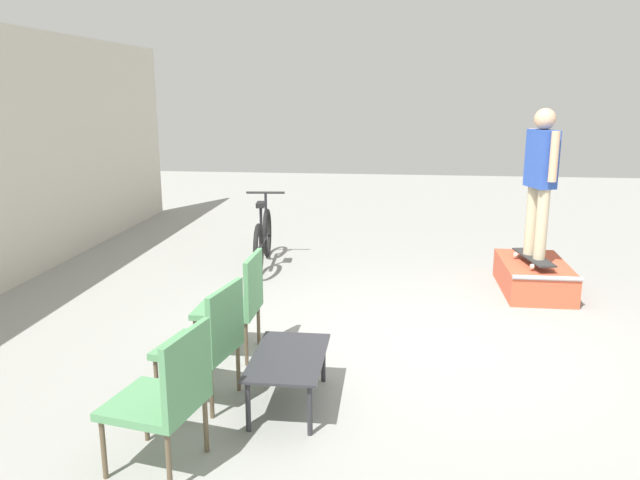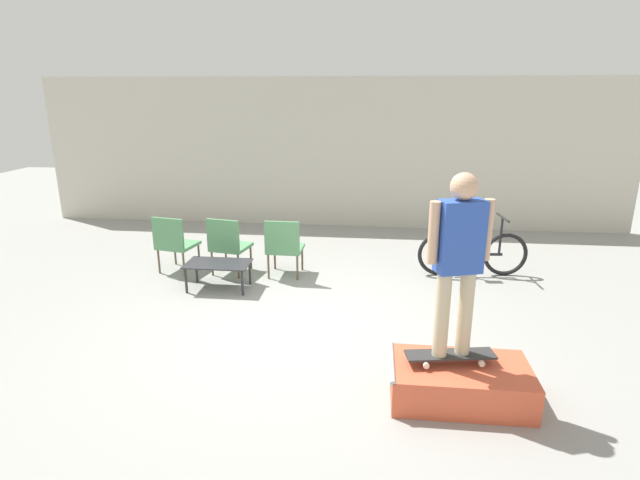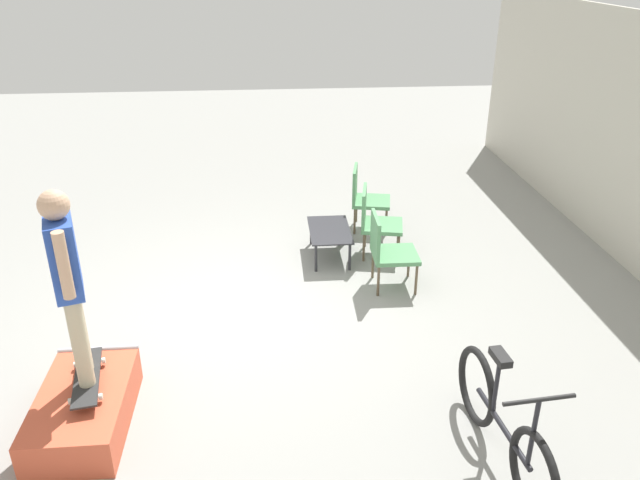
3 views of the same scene
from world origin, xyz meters
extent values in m
plane|color=gray|center=(0.00, 0.00, 0.00)|extent=(24.00, 24.00, 0.00)
cube|color=#DB5638|center=(1.75, -1.27, 0.17)|extent=(1.24, 0.72, 0.34)
cylinder|color=#B7B7BC|center=(1.13, -1.27, 0.34)|extent=(0.05, 0.72, 0.05)
cube|color=#2D2D2D|center=(1.66, -1.23, 0.43)|extent=(0.83, 0.34, 0.02)
cylinder|color=white|center=(1.88, -1.07, 0.39)|extent=(0.06, 0.04, 0.05)
cylinder|color=white|center=(1.92, -1.30, 0.39)|extent=(0.06, 0.04, 0.05)
cylinder|color=white|center=(1.39, -1.16, 0.39)|extent=(0.06, 0.04, 0.05)
cylinder|color=white|center=(1.43, -1.39, 0.39)|extent=(0.06, 0.04, 0.05)
cylinder|color=#C6B793|center=(1.55, -1.26, 0.83)|extent=(0.13, 0.13, 0.79)
cylinder|color=#C6B793|center=(1.76, -1.20, 0.83)|extent=(0.13, 0.13, 0.79)
cube|color=#2D51B7|center=(1.66, -1.23, 1.54)|extent=(0.42, 0.30, 0.62)
cylinder|color=#D8A884|center=(1.43, -1.30, 1.58)|extent=(0.09, 0.09, 0.53)
cylinder|color=#D8A884|center=(1.88, -1.16, 1.58)|extent=(0.09, 0.09, 0.53)
sphere|color=#D8A884|center=(1.66, -1.23, 1.96)|extent=(0.23, 0.23, 0.23)
cube|color=#2D2D33|center=(-1.24, 1.09, 0.38)|extent=(0.90, 0.52, 0.02)
cylinder|color=#2D2D33|center=(-1.64, 0.88, 0.18)|extent=(0.04, 0.04, 0.37)
cylinder|color=#2D2D33|center=(-0.84, 0.88, 0.18)|extent=(0.04, 0.04, 0.37)
cylinder|color=#2D2D33|center=(-1.64, 1.31, 0.18)|extent=(0.04, 0.04, 0.37)
cylinder|color=#2D2D33|center=(-0.84, 1.31, 0.18)|extent=(0.04, 0.04, 0.37)
cylinder|color=brown|center=(-1.83, 1.95, 0.19)|extent=(0.03, 0.03, 0.39)
cylinder|color=brown|center=(-2.26, 2.03, 0.19)|extent=(0.03, 0.03, 0.39)
cylinder|color=brown|center=(-1.92, 1.52, 0.19)|extent=(0.03, 0.03, 0.39)
cylinder|color=brown|center=(-2.35, 1.60, 0.19)|extent=(0.03, 0.03, 0.39)
cube|color=#569360|center=(-2.09, 1.77, 0.41)|extent=(0.61, 0.61, 0.05)
cube|color=#569360|center=(-2.14, 1.54, 0.67)|extent=(0.52, 0.14, 0.47)
cylinder|color=brown|center=(-0.98, 1.95, 0.19)|extent=(0.03, 0.03, 0.39)
cylinder|color=brown|center=(-1.42, 2.03, 0.19)|extent=(0.03, 0.03, 0.39)
cylinder|color=brown|center=(-1.07, 1.52, 0.19)|extent=(0.03, 0.03, 0.39)
cylinder|color=brown|center=(-1.50, 1.60, 0.19)|extent=(0.03, 0.03, 0.39)
cube|color=#569360|center=(-1.24, 1.77, 0.41)|extent=(0.61, 0.61, 0.05)
cube|color=#569360|center=(-1.29, 1.54, 0.67)|extent=(0.52, 0.14, 0.47)
cylinder|color=brown|center=(-0.17, 1.99, 0.19)|extent=(0.03, 0.03, 0.39)
cylinder|color=brown|center=(-0.61, 2.00, 0.19)|extent=(0.03, 0.03, 0.39)
cylinder|color=brown|center=(-0.18, 1.55, 0.19)|extent=(0.03, 0.03, 0.39)
cylinder|color=brown|center=(-0.62, 1.56, 0.19)|extent=(0.03, 0.03, 0.39)
cube|color=#569360|center=(-0.39, 1.77, 0.41)|extent=(0.53, 0.53, 0.05)
cube|color=#569360|center=(-0.40, 1.53, 0.67)|extent=(0.52, 0.05, 0.47)
torus|color=black|center=(2.94, 2.10, 0.34)|extent=(0.67, 0.12, 0.67)
torus|color=black|center=(1.95, 2.01, 0.34)|extent=(0.67, 0.12, 0.67)
cylinder|color=black|center=(2.44, 2.05, 0.34)|extent=(0.90, 0.13, 0.04)
cylinder|color=black|center=(2.26, 2.03, 0.58)|extent=(0.04, 0.04, 0.49)
cube|color=black|center=(2.26, 2.03, 0.85)|extent=(0.23, 0.12, 0.06)
cylinder|color=black|center=(2.84, 2.09, 0.62)|extent=(0.04, 0.04, 0.58)
cylinder|color=black|center=(2.84, 2.09, 0.91)|extent=(0.08, 0.52, 0.03)
camera|label=1|loc=(-5.38, 0.38, 2.25)|focal=35.00mm
camera|label=2|loc=(0.93, -5.36, 2.70)|focal=28.00mm
camera|label=3|loc=(6.02, 0.34, 3.65)|focal=35.00mm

